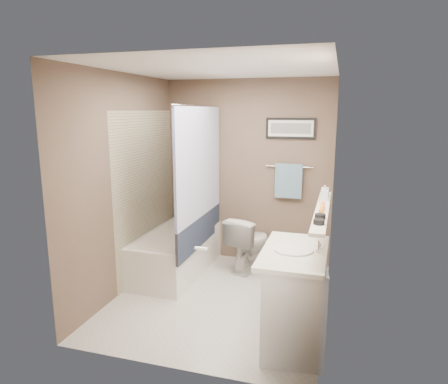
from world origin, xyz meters
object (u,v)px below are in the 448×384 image
(toilet, at_px, (249,243))
(candle_bowl_near, at_px, (319,222))
(vanity, at_px, (294,298))
(bathtub, at_px, (176,252))
(hair_brush_back, at_px, (322,206))
(glass_jar, at_px, (325,192))
(hair_brush_front, at_px, (322,209))
(candle_bowl_far, at_px, (320,216))
(soap_bottle, at_px, (324,193))

(toilet, relative_size, candle_bowl_near, 7.75)
(toilet, height_order, vanity, vanity)
(bathtub, height_order, candle_bowl_near, candle_bowl_near)
(hair_brush_back, bearing_deg, candle_bowl_near, -90.00)
(glass_jar, bearing_deg, candle_bowl_near, -90.00)
(candle_bowl_near, height_order, hair_brush_front, hair_brush_front)
(bathtub, xyz_separation_m, toilet, (0.87, 0.33, 0.10))
(candle_bowl_far, bearing_deg, candle_bowl_near, -90.00)
(bathtub, distance_m, hair_brush_front, 2.16)
(toilet, distance_m, candle_bowl_far, 1.87)
(candle_bowl_near, height_order, candle_bowl_far, same)
(toilet, bearing_deg, bathtub, 38.12)
(vanity, relative_size, hair_brush_back, 4.09)
(candle_bowl_near, relative_size, hair_brush_front, 0.41)
(candle_bowl_far, bearing_deg, hair_brush_back, 90.00)
(bathtub, relative_size, hair_brush_front, 6.82)
(hair_brush_back, bearing_deg, bathtub, 158.12)
(vanity, bearing_deg, toilet, 110.70)
(vanity, distance_m, candle_bowl_far, 0.76)
(glass_jar, distance_m, soap_bottle, 0.16)
(bathtub, xyz_separation_m, candle_bowl_near, (1.79, -1.26, 0.89))
(toilet, xyz_separation_m, soap_bottle, (0.92, -0.70, 0.84))
(candle_bowl_far, bearing_deg, vanity, -160.82)
(toilet, bearing_deg, vanity, 133.46)
(candle_bowl_near, distance_m, soap_bottle, 0.90)
(vanity, xyz_separation_m, hair_brush_front, (0.19, 0.32, 0.74))
(candle_bowl_near, bearing_deg, candle_bowl_far, 90.00)
(candle_bowl_far, xyz_separation_m, glass_jar, (0.00, 0.89, 0.03))
(candle_bowl_near, distance_m, candle_bowl_far, 0.17)
(vanity, distance_m, glass_jar, 1.23)
(candle_bowl_far, distance_m, soap_bottle, 0.73)
(bathtub, xyz_separation_m, vanity, (1.60, -1.15, 0.15))
(hair_brush_back, relative_size, soap_bottle, 1.46)
(candle_bowl_far, distance_m, glass_jar, 0.89)
(vanity, xyz_separation_m, glass_jar, (0.19, 0.95, 0.77))
(toilet, bearing_deg, hair_brush_back, 148.41)
(bathtub, height_order, vanity, vanity)
(hair_brush_front, distance_m, hair_brush_back, 0.12)
(bathtub, xyz_separation_m, soap_bottle, (1.79, -0.37, 0.94))
(vanity, relative_size, soap_bottle, 5.97)
(bathtub, bearing_deg, hair_brush_front, -23.14)
(soap_bottle, bearing_deg, candle_bowl_far, -90.00)
(vanity, bearing_deg, hair_brush_front, 54.46)
(candle_bowl_near, distance_m, hair_brush_back, 0.55)
(vanity, xyz_separation_m, candle_bowl_far, (0.19, 0.06, 0.73))
(candle_bowl_near, relative_size, candle_bowl_far, 1.00)
(bathtub, bearing_deg, soap_bottle, -9.70)
(toilet, xyz_separation_m, hair_brush_front, (0.92, -1.17, 0.79))
(vanity, height_order, glass_jar, glass_jar)
(hair_brush_back, distance_m, soap_bottle, 0.36)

